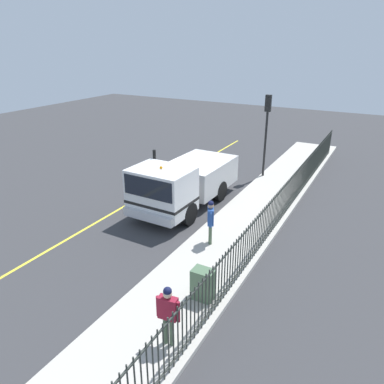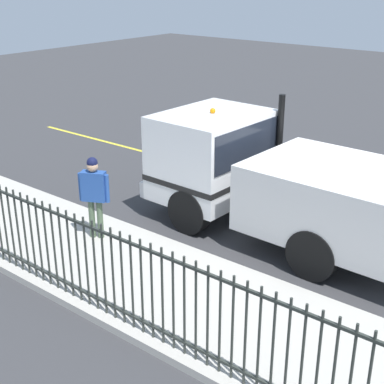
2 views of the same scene
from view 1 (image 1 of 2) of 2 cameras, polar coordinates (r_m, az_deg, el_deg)
The scene contains 10 objects.
ground_plane at distance 17.82m, azimuth -0.25°, elevation -1.07°, with size 56.66×56.66×0.00m, color #38383A.
sidewalk_slab at distance 16.59m, azimuth 9.82°, elevation -3.01°, with size 2.79×25.76×0.13m, color #B7B2A8.
lane_marking at distance 18.93m, azimuth -6.24°, elevation 0.24°, with size 0.12×23.18×0.01m, color yellow.
work_truck at distance 16.36m, azimuth -1.69°, elevation 1.59°, with size 2.63×6.12×2.69m.
worker_standing at distance 13.33m, azimuth 2.87°, elevation -3.95°, with size 0.41×0.57×1.70m.
pedestrian_distant at distance 9.20m, azimuth -3.71°, elevation -17.68°, with size 0.62×0.26×1.66m.
iron_fence at distance 15.95m, azimuth 14.08°, elevation -1.08°, with size 0.04×21.93×1.55m.
traffic_light_near at distance 20.13m, azimuth 11.47°, elevation 10.82°, with size 0.31×0.22×4.37m.
utility_cabinet at distance 10.90m, azimuth 1.70°, elevation -14.00°, with size 0.63×0.45×0.94m, color #4C6B4C.
traffic_cone at distance 18.95m, azimuth -3.81°, elevation 1.33°, with size 0.43×0.43×0.61m, color orange.
Camera 1 is at (7.91, -14.33, 7.05)m, focal length 34.65 mm.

